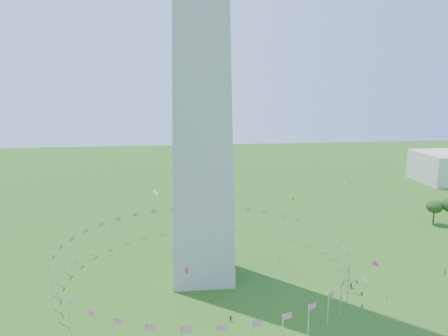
{
  "coord_description": "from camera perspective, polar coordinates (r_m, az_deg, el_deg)",
  "views": [
    {
      "loc": [
        -7.46,
        -65.18,
        55.32
      ],
      "look_at": [
        4.44,
        35.0,
        34.47
      ],
      "focal_mm": 35.0,
      "sensor_mm": 36.0,
      "label": 1
    }
  ],
  "objects": [
    {
      "name": "flag_ring",
      "position": [
        126.12,
        -2.87,
        -12.1
      ],
      "size": [
        80.24,
        80.24,
        9.0
      ],
      "color": "silver",
      "rests_on": "ground"
    },
    {
      "name": "kites_aloft",
      "position": [
        98.03,
        8.42,
        -11.41
      ],
      "size": [
        132.64,
        64.6,
        29.55
      ],
      "color": "#CC2699",
      "rests_on": "ground"
    }
  ]
}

